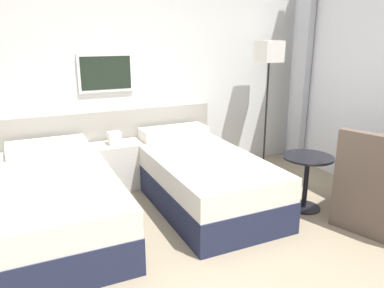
% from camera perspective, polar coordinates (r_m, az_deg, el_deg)
% --- Properties ---
extents(ground_plane, '(16.00, 16.00, 0.00)m').
position_cam_1_polar(ground_plane, '(3.11, 5.77, -18.37)').
color(ground_plane, gray).
extents(wall_headboard, '(10.00, 0.10, 2.70)m').
position_cam_1_polar(wall_headboard, '(4.67, -8.62, 10.38)').
color(wall_headboard, silver).
rests_on(wall_headboard, ground_plane).
extents(bed_near_door, '(1.02, 2.00, 0.67)m').
position_cam_1_polar(bed_near_door, '(3.72, -19.75, -8.28)').
color(bed_near_door, '#1E233D').
rests_on(bed_near_door, ground_plane).
extents(bed_near_window, '(1.02, 2.00, 0.67)m').
position_cam_1_polar(bed_near_window, '(4.08, 1.31, -5.07)').
color(bed_near_window, '#1E233D').
rests_on(bed_near_window, ground_plane).
extents(nightstand, '(0.50, 0.38, 0.69)m').
position_cam_1_polar(nightstand, '(4.52, -11.46, -3.21)').
color(nightstand, beige).
rests_on(nightstand, ground_plane).
extents(floor_lamp, '(0.27, 0.27, 1.70)m').
position_cam_1_polar(floor_lamp, '(5.03, 11.67, 12.48)').
color(floor_lamp, black).
rests_on(floor_lamp, ground_plane).
extents(side_table, '(0.52, 0.52, 0.58)m').
position_cam_1_polar(side_table, '(4.05, 17.08, -4.05)').
color(side_table, black).
rests_on(side_table, ground_plane).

